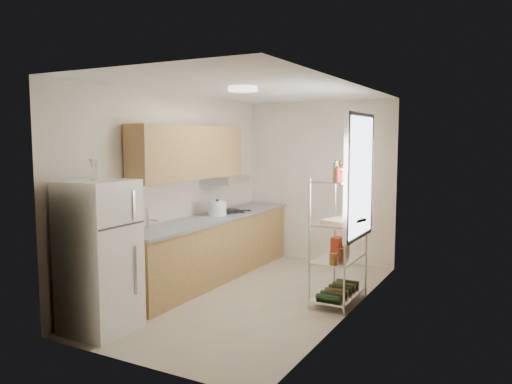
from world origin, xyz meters
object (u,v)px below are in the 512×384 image
(espresso_machine, at_px, (357,207))
(refrigerator, at_px, (99,256))
(frying_pan_large, at_px, (224,212))
(rice_cooker, at_px, (217,209))
(cutting_board, at_px, (343,220))

(espresso_machine, bearing_deg, refrigerator, -131.19)
(refrigerator, bearing_deg, frying_pan_large, 91.59)
(frying_pan_large, height_order, espresso_machine, espresso_machine)
(espresso_machine, bearing_deg, rice_cooker, -179.04)
(cutting_board, distance_m, espresso_machine, 0.37)
(refrigerator, xyz_separation_m, rice_cooker, (-0.02, 2.28, 0.22))
(frying_pan_large, height_order, cutting_board, cutting_board)
(cutting_board, xyz_separation_m, espresso_machine, (0.07, 0.34, 0.12))
(refrigerator, distance_m, rice_cooker, 2.29)
(frying_pan_large, relative_size, cutting_board, 0.62)
(refrigerator, height_order, cutting_board, refrigerator)
(rice_cooker, height_order, frying_pan_large, rice_cooker)
(cutting_board, height_order, espresso_machine, espresso_machine)
(rice_cooker, relative_size, espresso_machine, 0.92)
(espresso_machine, bearing_deg, frying_pan_large, 173.78)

